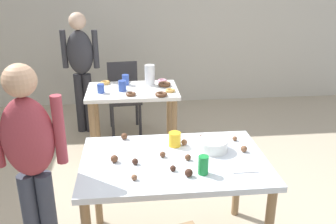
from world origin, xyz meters
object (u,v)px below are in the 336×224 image
object	(u,v)px
dining_table_near	(174,171)
dining_table_far	(133,100)
person_adult_far	(81,63)
person_girl_near	(31,156)
chair_far_table	(124,93)
pitcher_far	(150,75)
mixing_bowl	(213,145)
soda_can	(203,165)

from	to	relation	value
dining_table_near	dining_table_far	xyz separation A→B (m)	(-0.26, 1.62, -0.03)
dining_table_far	person_adult_far	distance (m)	0.94
person_girl_near	chair_far_table	bearing A→B (deg)	77.15
dining_table_near	chair_far_table	world-z (taller)	chair_far_table
person_adult_far	pitcher_far	world-z (taller)	person_adult_far
chair_far_table	pitcher_far	bearing A→B (deg)	-60.18
person_adult_far	pitcher_far	size ratio (longest dim) A/B	6.57
chair_far_table	person_adult_far	bearing A→B (deg)	-177.54
dining_table_far	chair_far_table	world-z (taller)	chair_far_table
dining_table_far	person_girl_near	distance (m)	1.85
pitcher_far	chair_far_table	bearing A→B (deg)	119.82
person_adult_far	person_girl_near	bearing A→B (deg)	-91.04
pitcher_far	person_adult_far	bearing A→B (deg)	147.56
mixing_bowl	pitcher_far	distance (m)	1.69
dining_table_near	person_adult_far	bearing A→B (deg)	110.92
soda_can	pitcher_far	world-z (taller)	pitcher_far
chair_far_table	person_adult_far	size ratio (longest dim) A/B	0.58
mixing_bowl	pitcher_far	bearing A→B (deg)	102.00
dining_table_far	mixing_bowl	bearing A→B (deg)	-69.98
mixing_bowl	dining_table_far	bearing A→B (deg)	110.02
dining_table_near	mixing_bowl	bearing A→B (deg)	19.93
person_girl_near	pitcher_far	distance (m)	2.04
dining_table_near	person_girl_near	xyz separation A→B (m)	(-0.91, -0.09, 0.22)
dining_table_near	mixing_bowl	world-z (taller)	mixing_bowl
dining_table_far	chair_far_table	size ratio (longest dim) A/B	1.12
chair_far_table	mixing_bowl	bearing A→B (deg)	-73.26
person_girl_near	person_adult_far	distance (m)	2.37
dining_table_near	soda_can	size ratio (longest dim) A/B	10.36
pitcher_far	dining_table_far	bearing A→B (deg)	-144.40
person_adult_far	mixing_bowl	distance (m)	2.46
dining_table_near	mixing_bowl	size ratio (longest dim) A/B	5.90
dining_table_near	mixing_bowl	xyz separation A→B (m)	(0.29, 0.11, 0.13)
person_girl_near	mixing_bowl	distance (m)	1.22
chair_far_table	soda_can	xyz separation A→B (m)	(0.53, -2.50, 0.31)
dining_table_far	soda_can	world-z (taller)	soda_can
dining_table_far	chair_far_table	xyz separation A→B (m)	(-0.11, 0.68, -0.13)
person_adult_far	dining_table_far	bearing A→B (deg)	-47.14
dining_table_near	pitcher_far	size ratio (longest dim) A/B	5.53
person_girl_near	mixing_bowl	xyz separation A→B (m)	(1.20, 0.20, -0.08)
mixing_bowl	pitcher_far	xyz separation A→B (m)	(-0.35, 1.65, 0.07)
dining_table_near	person_girl_near	bearing A→B (deg)	-174.28
person_girl_near	person_adult_far	xyz separation A→B (m)	(0.04, 2.36, 0.03)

